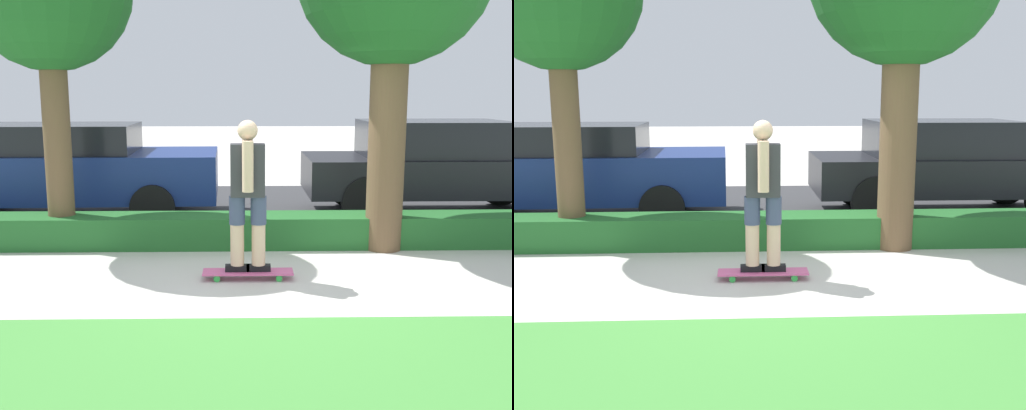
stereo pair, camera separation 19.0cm
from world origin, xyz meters
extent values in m
plane|color=beige|center=(0.00, 0.00, 0.00)|extent=(60.00, 60.00, 0.00)
cube|color=#38383A|center=(0.00, 4.20, 0.00)|extent=(13.04, 5.00, 0.01)
cube|color=#236028|center=(0.00, 1.60, 0.21)|extent=(13.04, 0.60, 0.41)
cube|color=#DB5B93|center=(-0.16, 0.16, 0.08)|extent=(0.97, 0.24, 0.02)
cylinder|color=green|center=(0.17, 0.07, 0.03)|extent=(0.07, 0.04, 0.07)
cylinder|color=green|center=(0.17, 0.25, 0.03)|extent=(0.07, 0.04, 0.07)
cylinder|color=green|center=(-0.49, 0.07, 0.03)|extent=(0.07, 0.04, 0.07)
cylinder|color=green|center=(-0.49, 0.25, 0.03)|extent=(0.07, 0.04, 0.07)
cube|color=black|center=(-0.27, 0.16, 0.12)|extent=(0.26, 0.09, 0.07)
cylinder|color=beige|center=(-0.27, 0.16, 0.53)|extent=(0.15, 0.15, 0.75)
cylinder|color=#3D4766|center=(-0.27, 0.16, 0.76)|extent=(0.17, 0.17, 0.30)
cube|color=black|center=(-0.05, 0.16, 0.12)|extent=(0.26, 0.09, 0.07)
cylinder|color=beige|center=(-0.05, 0.16, 0.53)|extent=(0.15, 0.15, 0.75)
cylinder|color=#3D4766|center=(-0.05, 0.16, 0.76)|extent=(0.17, 0.17, 0.30)
cube|color=#333338|center=(-0.16, 0.16, 1.18)|extent=(0.36, 0.20, 0.55)
cylinder|color=beige|center=(-0.16, 0.01, 1.24)|extent=(0.12, 0.12, 0.52)
cylinder|color=beige|center=(-0.16, 0.31, 1.24)|extent=(0.12, 0.12, 0.52)
sphere|color=beige|center=(-0.16, 0.16, 1.60)|extent=(0.21, 0.21, 0.21)
cylinder|color=brown|center=(-2.58, 1.66, 1.35)|extent=(0.34, 0.34, 2.70)
cylinder|color=brown|center=(1.59, 1.40, 1.41)|extent=(0.46, 0.46, 2.83)
cube|color=navy|center=(-3.02, 3.49, 0.69)|extent=(4.83, 1.98, 0.73)
cube|color=black|center=(-3.16, 3.49, 1.28)|extent=(2.53, 1.69, 0.44)
cylinder|color=black|center=(-1.54, 2.64, 0.33)|extent=(0.66, 0.22, 0.66)
cylinder|color=black|center=(-1.54, 4.34, 0.33)|extent=(0.66, 0.22, 0.66)
cube|color=black|center=(3.01, 3.60, 0.67)|extent=(4.40, 1.77, 0.59)
cube|color=black|center=(2.88, 3.60, 1.25)|extent=(2.29, 1.55, 0.57)
cylinder|color=black|center=(4.37, 4.41, 0.38)|extent=(0.75, 0.21, 0.75)
cylinder|color=black|center=(1.65, 2.80, 0.38)|extent=(0.75, 0.21, 0.75)
cylinder|color=black|center=(1.65, 4.41, 0.38)|extent=(0.75, 0.21, 0.75)
camera|label=1|loc=(-0.20, -6.04, 1.98)|focal=42.00mm
camera|label=2|loc=(-0.39, -6.04, 1.98)|focal=42.00mm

